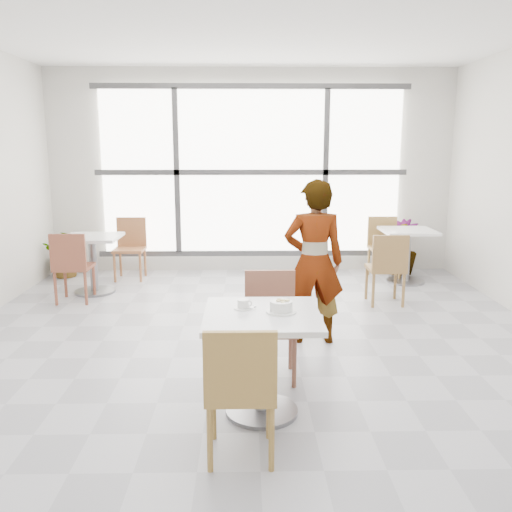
{
  "coord_description": "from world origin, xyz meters",
  "views": [
    {
      "loc": [
        -0.08,
        -4.58,
        1.88
      ],
      "look_at": [
        0.0,
        -0.3,
        1.0
      ],
      "focal_mm": 37.59,
      "sensor_mm": 36.0,
      "label": 1
    }
  ],
  "objects_px": {
    "plant_right": "(401,247)",
    "person": "(314,262)",
    "bg_chair_right_near": "(387,264)",
    "plant_left": "(67,253)",
    "chair_far": "(270,317)",
    "bg_table_left": "(93,256)",
    "oatmeal_bowl": "(281,306)",
    "bg_chair_left_near": "(72,263)",
    "main_table": "(262,344)",
    "chair_near": "(241,385)",
    "bg_chair_right_far": "(383,243)",
    "coffee_cup": "(243,305)",
    "bg_chair_left_far": "(130,244)",
    "bg_table_right": "(407,248)"
  },
  "relations": [
    {
      "from": "plant_right",
      "to": "person",
      "type": "bearing_deg",
      "value": -120.71
    },
    {
      "from": "bg_chair_right_near",
      "to": "plant_left",
      "type": "xyz_separation_m",
      "value": [
        -4.3,
        1.53,
        -0.15
      ]
    },
    {
      "from": "chair_far",
      "to": "bg_table_left",
      "type": "xyz_separation_m",
      "value": [
        -2.18,
        2.59,
        -0.01
      ]
    },
    {
      "from": "oatmeal_bowl",
      "to": "person",
      "type": "height_order",
      "value": "person"
    },
    {
      "from": "oatmeal_bowl",
      "to": "bg_chair_left_near",
      "type": "height_order",
      "value": "bg_chair_left_near"
    },
    {
      "from": "bg_chair_right_near",
      "to": "chair_far",
      "type": "bearing_deg",
      "value": 52.9
    },
    {
      "from": "main_table",
      "to": "bg_table_left",
      "type": "bearing_deg",
      "value": 122.62
    },
    {
      "from": "chair_near",
      "to": "bg_chair_right_far",
      "type": "xyz_separation_m",
      "value": [
        2.03,
        4.69,
        0.0
      ]
    },
    {
      "from": "chair_near",
      "to": "bg_chair_right_near",
      "type": "distance_m",
      "value": 3.66
    },
    {
      "from": "person",
      "to": "bg_chair_right_far",
      "type": "distance_m",
      "value": 2.98
    },
    {
      "from": "coffee_cup",
      "to": "bg_chair_left_far",
      "type": "relative_size",
      "value": 0.18
    },
    {
      "from": "person",
      "to": "coffee_cup",
      "type": "bearing_deg",
      "value": 62.77
    },
    {
      "from": "coffee_cup",
      "to": "bg_table_right",
      "type": "bearing_deg",
      "value": 58.09
    },
    {
      "from": "bg_table_right",
      "to": "bg_table_left",
      "type": "bearing_deg",
      "value": -173.75
    },
    {
      "from": "chair_near",
      "to": "bg_chair_left_far",
      "type": "relative_size",
      "value": 1.0
    },
    {
      "from": "bg_table_right",
      "to": "bg_chair_right_far",
      "type": "xyz_separation_m",
      "value": [
        -0.24,
        0.35,
        0.01
      ]
    },
    {
      "from": "chair_near",
      "to": "coffee_cup",
      "type": "relative_size",
      "value": 5.47
    },
    {
      "from": "coffee_cup",
      "to": "bg_chair_left_near",
      "type": "relative_size",
      "value": 0.18
    },
    {
      "from": "bg_chair_left_near",
      "to": "bg_chair_right_far",
      "type": "xyz_separation_m",
      "value": [
        4.1,
        1.29,
        0.0
      ]
    },
    {
      "from": "bg_chair_right_near",
      "to": "bg_chair_right_far",
      "type": "height_order",
      "value": "same"
    },
    {
      "from": "coffee_cup",
      "to": "oatmeal_bowl",
      "type": "bearing_deg",
      "value": -18.74
    },
    {
      "from": "chair_far",
      "to": "plant_left",
      "type": "height_order",
      "value": "chair_far"
    },
    {
      "from": "chair_near",
      "to": "chair_far",
      "type": "distance_m",
      "value": 1.3
    },
    {
      "from": "bg_chair_right_far",
      "to": "oatmeal_bowl",
      "type": "bearing_deg",
      "value": -113.32
    },
    {
      "from": "main_table",
      "to": "bg_chair_right_far",
      "type": "xyz_separation_m",
      "value": [
        1.89,
        4.08,
        -0.02
      ]
    },
    {
      "from": "chair_far",
      "to": "bg_table_right",
      "type": "bearing_deg",
      "value": 56.24
    },
    {
      "from": "main_table",
      "to": "bg_chair_left_near",
      "type": "xyz_separation_m",
      "value": [
        -2.21,
        2.79,
        -0.02
      ]
    },
    {
      "from": "chair_far",
      "to": "bg_chair_right_near",
      "type": "bearing_deg",
      "value": 52.9
    },
    {
      "from": "bg_chair_right_far",
      "to": "bg_chair_right_near",
      "type": "bearing_deg",
      "value": -102.38
    },
    {
      "from": "oatmeal_bowl",
      "to": "bg_chair_left_far",
      "type": "height_order",
      "value": "bg_chair_left_far"
    },
    {
      "from": "oatmeal_bowl",
      "to": "bg_table_right",
      "type": "height_order",
      "value": "oatmeal_bowl"
    },
    {
      "from": "main_table",
      "to": "person",
      "type": "distance_m",
      "value": 1.56
    },
    {
      "from": "main_table",
      "to": "plant_right",
      "type": "distance_m",
      "value": 4.77
    },
    {
      "from": "bg_chair_right_far",
      "to": "bg_chair_left_near",
      "type": "bearing_deg",
      "value": -162.57
    },
    {
      "from": "main_table",
      "to": "person",
      "type": "bearing_deg",
      "value": 69.45
    },
    {
      "from": "chair_far",
      "to": "bg_chair_right_near",
      "type": "distance_m",
      "value": 2.46
    },
    {
      "from": "coffee_cup",
      "to": "bg_chair_left_far",
      "type": "xyz_separation_m",
      "value": [
        -1.65,
        3.97,
        -0.28
      ]
    },
    {
      "from": "bg_chair_left_far",
      "to": "chair_near",
      "type": "bearing_deg",
      "value": -70.76
    },
    {
      "from": "coffee_cup",
      "to": "plant_right",
      "type": "relative_size",
      "value": 0.2
    },
    {
      "from": "bg_table_right",
      "to": "plant_right",
      "type": "height_order",
      "value": "plant_right"
    },
    {
      "from": "plant_left",
      "to": "bg_chair_right_near",
      "type": "bearing_deg",
      "value": -19.57
    },
    {
      "from": "coffee_cup",
      "to": "plant_right",
      "type": "distance_m",
      "value": 4.76
    },
    {
      "from": "main_table",
      "to": "chair_near",
      "type": "distance_m",
      "value": 0.62
    },
    {
      "from": "main_table",
      "to": "chair_far",
      "type": "bearing_deg",
      "value": 82.47
    },
    {
      "from": "oatmeal_bowl",
      "to": "main_table",
      "type": "bearing_deg",
      "value": -176.2
    },
    {
      "from": "chair_far",
      "to": "coffee_cup",
      "type": "xyz_separation_m",
      "value": [
        -0.22,
        -0.57,
        0.28
      ]
    },
    {
      "from": "bg_table_right",
      "to": "chair_far",
      "type": "bearing_deg",
      "value": -123.76
    },
    {
      "from": "oatmeal_bowl",
      "to": "bg_table_right",
      "type": "bearing_deg",
      "value": 61.75
    },
    {
      "from": "bg_table_right",
      "to": "bg_chair_left_near",
      "type": "height_order",
      "value": "bg_chair_left_near"
    },
    {
      "from": "chair_near",
      "to": "bg_chair_left_near",
      "type": "xyz_separation_m",
      "value": [
        -2.07,
        3.4,
        0.0
      ]
    }
  ]
}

